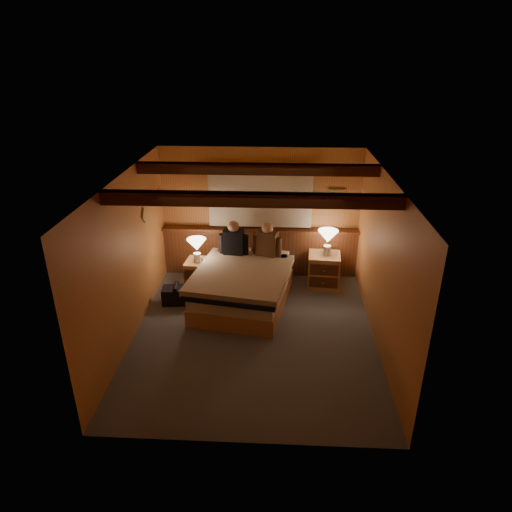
# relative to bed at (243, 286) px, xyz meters

# --- Properties ---
(floor) EXTENTS (4.20, 4.20, 0.00)m
(floor) POSITION_rel_bed_xyz_m (0.24, -0.89, -0.34)
(floor) COLOR #4B4F59
(floor) RESTS_ON ground
(ceiling) EXTENTS (4.20, 4.20, 0.00)m
(ceiling) POSITION_rel_bed_xyz_m (0.24, -0.89, 2.06)
(ceiling) COLOR #E0AA54
(ceiling) RESTS_ON wall_back
(wall_back) EXTENTS (3.60, 0.00, 3.60)m
(wall_back) POSITION_rel_bed_xyz_m (0.24, 1.21, 0.86)
(wall_back) COLOR #D98C4E
(wall_back) RESTS_ON floor
(wall_left) EXTENTS (0.00, 4.20, 4.20)m
(wall_left) POSITION_rel_bed_xyz_m (-1.56, -0.89, 0.86)
(wall_left) COLOR #D98C4E
(wall_left) RESTS_ON floor
(wall_right) EXTENTS (0.00, 4.20, 4.20)m
(wall_right) POSITION_rel_bed_xyz_m (2.04, -0.89, 0.86)
(wall_right) COLOR #D98C4E
(wall_right) RESTS_ON floor
(wall_front) EXTENTS (3.60, 0.00, 3.60)m
(wall_front) POSITION_rel_bed_xyz_m (0.24, -2.99, 0.86)
(wall_front) COLOR #D98C4E
(wall_front) RESTS_ON floor
(wainscot) EXTENTS (3.60, 0.23, 0.94)m
(wainscot) POSITION_rel_bed_xyz_m (0.24, 1.14, 0.15)
(wainscot) COLOR brown
(wainscot) RESTS_ON wall_back
(curtain_window) EXTENTS (2.18, 0.09, 1.11)m
(curtain_window) POSITION_rel_bed_xyz_m (0.24, 1.14, 1.18)
(curtain_window) COLOR #482812
(curtain_window) RESTS_ON wall_back
(ceiling_beams) EXTENTS (3.60, 1.65, 0.16)m
(ceiling_beams) POSITION_rel_bed_xyz_m (0.24, -0.74, 1.97)
(ceiling_beams) COLOR #482812
(ceiling_beams) RESTS_ON ceiling
(coat_rail) EXTENTS (0.05, 0.55, 0.24)m
(coat_rail) POSITION_rel_bed_xyz_m (-1.48, 0.68, 1.33)
(coat_rail) COLOR white
(coat_rail) RESTS_ON wall_left
(framed_print) EXTENTS (0.30, 0.04, 0.25)m
(framed_print) POSITION_rel_bed_xyz_m (1.59, 1.18, 1.21)
(framed_print) COLOR tan
(framed_print) RESTS_ON wall_back
(bed) EXTENTS (1.75, 2.11, 0.65)m
(bed) POSITION_rel_bed_xyz_m (0.00, 0.00, 0.00)
(bed) COLOR tan
(bed) RESTS_ON floor
(nightstand_left) EXTENTS (0.55, 0.50, 0.56)m
(nightstand_left) POSITION_rel_bed_xyz_m (-0.78, 0.45, -0.06)
(nightstand_left) COLOR tan
(nightstand_left) RESTS_ON floor
(nightstand_right) EXTENTS (0.59, 0.54, 0.61)m
(nightstand_right) POSITION_rel_bed_xyz_m (1.40, 0.72, -0.03)
(nightstand_right) COLOR tan
(nightstand_right) RESTS_ON floor
(lamp_left) EXTENTS (0.33, 0.33, 0.43)m
(lamp_left) POSITION_rel_bed_xyz_m (-0.82, 0.42, 0.53)
(lamp_left) COLOR white
(lamp_left) RESTS_ON nightstand_left
(lamp_right) EXTENTS (0.35, 0.35, 0.46)m
(lamp_right) POSITION_rel_bed_xyz_m (1.44, 0.73, 0.60)
(lamp_right) COLOR white
(lamp_right) RESTS_ON nightstand_right
(person_left) EXTENTS (0.52, 0.23, 0.63)m
(person_left) POSITION_rel_bed_xyz_m (-0.20, 0.62, 0.56)
(person_left) COLOR black
(person_left) RESTS_ON bed
(person_right) EXTENTS (0.50, 0.30, 0.63)m
(person_right) POSITION_rel_bed_xyz_m (0.38, 0.60, 0.56)
(person_right) COLOR #4F331F
(person_right) RESTS_ON bed
(duffel_bag) EXTENTS (0.50, 0.33, 0.34)m
(duffel_bag) POSITION_rel_bed_xyz_m (-1.12, -0.03, -0.19)
(duffel_bag) COLOR black
(duffel_bag) RESTS_ON floor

